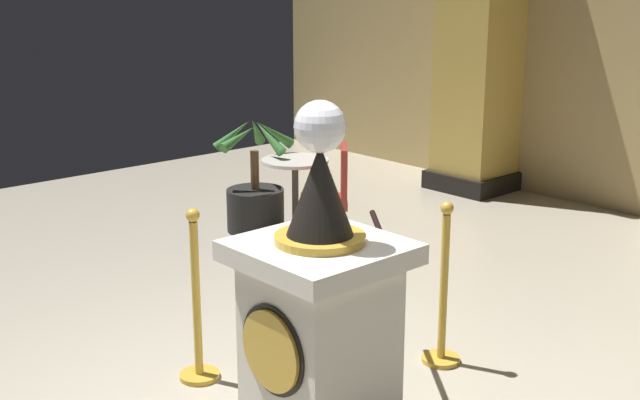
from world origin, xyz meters
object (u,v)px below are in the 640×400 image
object	(u,v)px
cafe_table	(295,188)
cafe_chair_red	(333,191)
stanchion_near	(443,307)
potted_palm_left	(255,199)
stanchion_far	(197,320)
pedestal_clock	(319,319)

from	to	relation	value
cafe_table	cafe_chair_red	distance (m)	0.62
stanchion_near	potted_palm_left	bearing A→B (deg)	164.49
stanchion_far	stanchion_near	bearing A→B (deg)	56.40
pedestal_clock	potted_palm_left	world-z (taller)	pedestal_clock
pedestal_clock	stanchion_far	bearing A→B (deg)	-176.09
stanchion_near	pedestal_clock	bearing A→B (deg)	-81.58
cafe_chair_red	stanchion_far	bearing A→B (deg)	-62.27
potted_palm_left	cafe_chair_red	distance (m)	1.05
cafe_table	potted_palm_left	bearing A→B (deg)	-161.72
stanchion_far	cafe_table	xyz separation A→B (m)	(-1.71, 2.20, 0.10)
cafe_chair_red	potted_palm_left	bearing A→B (deg)	-177.53
stanchion_far	potted_palm_left	distance (m)	2.96
pedestal_clock	cafe_chair_red	bearing A→B (deg)	135.95
cafe_chair_red	cafe_table	bearing A→B (deg)	171.10
stanchion_near	potted_palm_left	world-z (taller)	potted_palm_left
pedestal_clock	cafe_chair_red	distance (m)	2.93
stanchion_near	potted_palm_left	distance (m)	3.06
stanchion_near	cafe_chair_red	world-z (taller)	stanchion_near
potted_palm_left	stanchion_far	bearing A→B (deg)	-44.13
cafe_table	cafe_chair_red	world-z (taller)	cafe_chair_red
cafe_chair_red	pedestal_clock	bearing A→B (deg)	-44.05
pedestal_clock	cafe_table	xyz separation A→B (m)	(-2.71, 2.13, -0.22)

